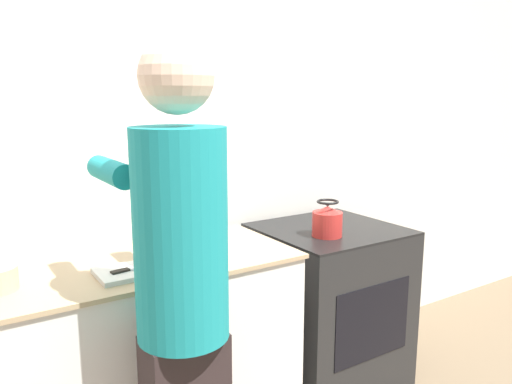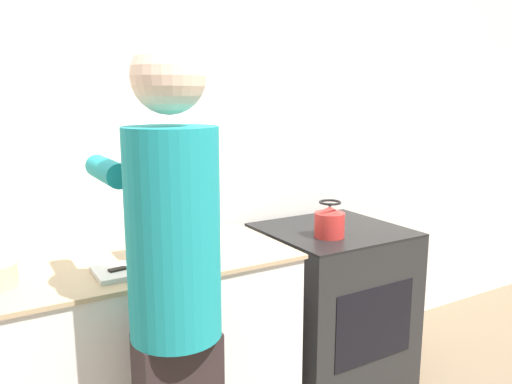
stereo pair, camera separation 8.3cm
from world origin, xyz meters
name	(u,v)px [view 1 (the left image)]	position (x,y,z in m)	size (l,w,h in m)	color
wall_back	(148,153)	(0.00, 0.73, 1.30)	(8.00, 0.05, 2.60)	silver
counter	(105,374)	(-0.39, 0.29, 0.46)	(1.62, 0.61, 0.91)	silver
oven	(328,306)	(0.84, 0.33, 0.44)	(0.70, 0.67, 0.89)	black
person	(181,288)	(-0.26, -0.21, 0.97)	(0.33, 0.58, 1.75)	#2C2121
cutting_board	(139,270)	(-0.27, 0.17, 0.92)	(0.32, 0.19, 0.02)	silver
knife	(133,268)	(-0.29, 0.17, 0.93)	(0.18, 0.06, 0.01)	silver
kettle	(327,221)	(0.72, 0.22, 0.96)	(0.15, 0.15, 0.18)	red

